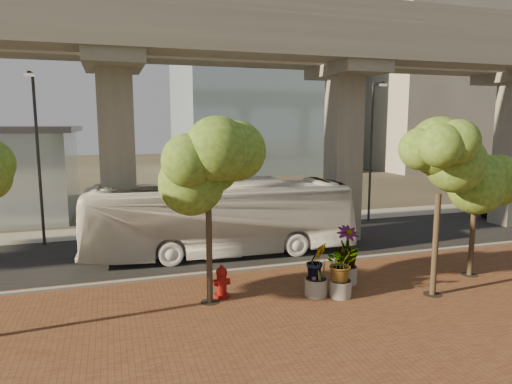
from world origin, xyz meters
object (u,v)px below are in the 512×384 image
object	(u,v)px
parked_car	(504,205)
planter_front	(341,266)
transit_bus	(221,218)
fire_hydrant	(222,282)

from	to	relation	value
parked_car	planter_front	world-z (taller)	planter_front
transit_bus	planter_front	bearing A→B (deg)	-154.36
transit_bus	planter_front	size ratio (longest dim) A/B	6.73
parked_car	transit_bus	bearing A→B (deg)	75.69
transit_bus	parked_car	size ratio (longest dim) A/B	2.74
planter_front	parked_car	bearing A→B (deg)	29.19
transit_bus	fire_hydrant	distance (m)	5.94
fire_hydrant	planter_front	bearing A→B (deg)	-17.37
fire_hydrant	transit_bus	bearing A→B (deg)	76.86
parked_car	fire_hydrant	world-z (taller)	parked_car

